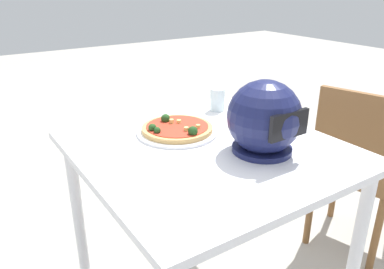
# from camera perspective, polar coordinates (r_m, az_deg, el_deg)

# --- Properties ---
(dining_table) EXTENTS (0.94, 0.98, 0.78)m
(dining_table) POSITION_cam_1_polar(r_m,az_deg,el_deg) (1.49, 2.33, -5.13)
(dining_table) COLOR white
(dining_table) RESTS_ON ground
(pizza_plate) EXTENTS (0.33, 0.33, 0.01)m
(pizza_plate) POSITION_cam_1_polar(r_m,az_deg,el_deg) (1.56, -2.21, 0.41)
(pizza_plate) COLOR white
(pizza_plate) RESTS_ON dining_table
(pizza) EXTENTS (0.29, 0.29, 0.05)m
(pizza) POSITION_cam_1_polar(r_m,az_deg,el_deg) (1.55, -2.30, 1.00)
(pizza) COLOR tan
(pizza) RESTS_ON pizza_plate
(motorcycle_helmet) EXTENTS (0.27, 0.27, 0.27)m
(motorcycle_helmet) POSITION_cam_1_polar(r_m,az_deg,el_deg) (1.37, 10.80, 2.35)
(motorcycle_helmet) COLOR #191E4C
(motorcycle_helmet) RESTS_ON dining_table
(drinking_glass) EXTENTS (0.07, 0.07, 0.11)m
(drinking_glass) POSITION_cam_1_polar(r_m,az_deg,el_deg) (1.82, 3.85, 5.24)
(drinking_glass) COLOR silver
(drinking_glass) RESTS_ON dining_table
(chair_side) EXTENTS (0.49, 0.49, 0.90)m
(chair_side) POSITION_cam_1_polar(r_m,az_deg,el_deg) (2.06, 23.44, -4.26)
(chair_side) COLOR brown
(chair_side) RESTS_ON ground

